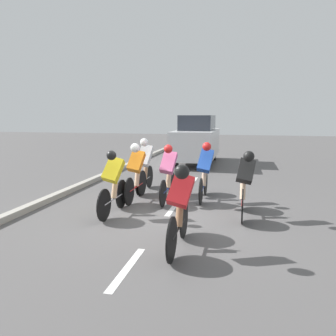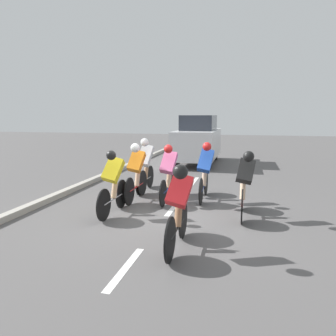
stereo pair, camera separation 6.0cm
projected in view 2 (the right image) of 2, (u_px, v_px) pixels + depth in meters
The scene contains 13 objects.
ground_plane at pixel (168, 215), 7.19m from camera, with size 60.00×60.00×0.00m, color #565454.
lane_stripe_near at pixel (125, 268), 4.70m from camera, with size 0.12×1.40×0.01m, color white.
lane_stripe_mid at pixel (173, 207), 7.77m from camera, with size 0.12×1.40×0.01m, color white.
lane_stripe_far at pixel (194, 181), 10.84m from camera, with size 0.12×1.40×0.01m, color white.
curb at pixel (53, 197), 8.49m from camera, with size 0.20×26.52×0.14m, color #A8A399.
cyclist_orange at pixel (136, 170), 8.28m from camera, with size 0.41×1.73×1.50m.
cyclist_blue at pixel (205, 170), 8.33m from camera, with size 0.42×1.70×1.52m.
cyclist_black at pixel (244, 183), 6.91m from camera, with size 0.41×1.68×1.47m.
cyclist_white at pixel (145, 164), 9.23m from camera, with size 0.41×1.66×1.55m.
cyclist_red at pixel (179, 205), 5.18m from camera, with size 0.43×1.72×1.46m.
cyclist_yellow at pixel (113, 181), 7.08m from camera, with size 0.43×1.68×1.46m.
cyclist_pink at pixel (168, 172), 8.15m from camera, with size 0.40×1.69×1.48m.
support_car at pixel (198, 140), 14.72m from camera, with size 1.70×4.37×2.16m.
Camera 2 is at (-1.62, 6.74, 2.18)m, focal length 35.00 mm.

